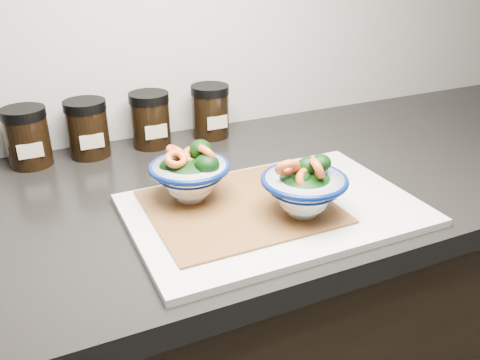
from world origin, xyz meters
name	(u,v)px	position (x,y,z in m)	size (l,w,h in m)	color
countertop	(212,198)	(0.00, 1.45, 0.88)	(3.50, 0.60, 0.04)	black
cutting_board	(274,210)	(0.06, 1.32, 0.91)	(0.45, 0.30, 0.01)	silver
bamboo_mat	(240,206)	(0.01, 1.34, 0.91)	(0.28, 0.24, 0.00)	#935D2C
bowl_left	(190,175)	(-0.06, 1.40, 0.96)	(0.13, 0.13, 0.10)	white
bowl_right	(304,189)	(0.08, 1.28, 0.96)	(0.13, 0.13, 0.10)	white
spice_jar_a	(27,137)	(-0.28, 1.69, 0.96)	(0.08, 0.08, 0.11)	black
spice_jar_b	(88,128)	(-0.16, 1.69, 0.96)	(0.08, 0.08, 0.11)	black
spice_jar_c	(150,120)	(-0.04, 1.69, 0.96)	(0.08, 0.08, 0.11)	black
spice_jar_d	(210,111)	(0.10, 1.69, 0.96)	(0.08, 0.08, 0.11)	black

